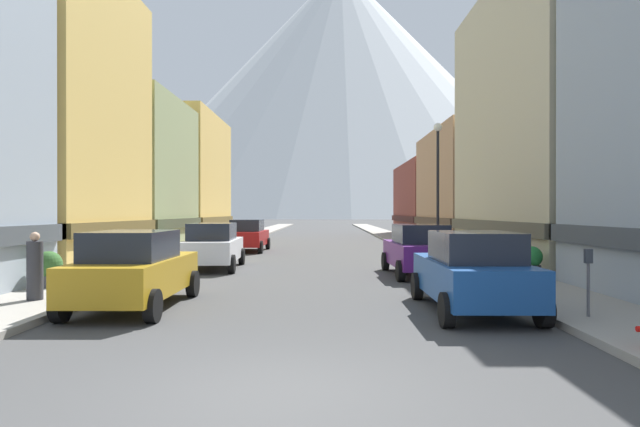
% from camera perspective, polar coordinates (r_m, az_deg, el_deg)
% --- Properties ---
extents(ground_plane, '(400.00, 400.00, 0.00)m').
position_cam_1_polar(ground_plane, '(6.77, -4.58, -18.90)').
color(ground_plane, '#3F3F3F').
extents(sidewalk_left, '(2.50, 100.00, 0.15)m').
position_cam_1_polar(sidewalk_left, '(41.99, -8.72, -2.74)').
color(sidewalk_left, gray).
rests_on(sidewalk_left, ground).
extents(sidewalk_right, '(2.50, 100.00, 0.15)m').
position_cam_1_polar(sidewalk_right, '(41.81, 8.46, -2.75)').
color(sidewalk_right, gray).
rests_on(sidewalk_right, ground).
extents(storefront_left_1, '(8.91, 8.23, 11.45)m').
position_cam_1_polar(storefront_left_1, '(24.36, -30.23, 8.03)').
color(storefront_left_1, '#D8B259').
rests_on(storefront_left_1, ground).
extents(storefront_left_2, '(7.38, 8.68, 8.45)m').
position_cam_1_polar(storefront_left_2, '(31.80, -20.82, 3.52)').
color(storefront_left_2, '#8C9966').
rests_on(storefront_left_2, ground).
extents(storefront_left_3, '(6.80, 11.04, 9.36)m').
position_cam_1_polar(storefront_left_3, '(41.56, -15.19, 3.35)').
color(storefront_left_3, '#D8B259').
rests_on(storefront_left_3, ground).
extents(storefront_right_1, '(7.08, 12.27, 11.88)m').
position_cam_1_polar(storefront_right_1, '(25.31, 24.95, 8.21)').
color(storefront_right_1, beige).
rests_on(storefront_right_1, ground).
extents(storefront_right_2, '(7.09, 11.95, 7.52)m').
position_cam_1_polar(storefront_right_2, '(36.84, 16.93, 2.36)').
color(storefront_right_2, tan).
rests_on(storefront_right_2, ground).
extents(storefront_right_3, '(7.96, 13.70, 6.54)m').
position_cam_1_polar(storefront_right_3, '(49.71, 13.15, 1.25)').
color(storefront_right_3, brown).
rests_on(storefront_right_3, ground).
extents(car_left_0, '(2.09, 4.41, 1.78)m').
position_cam_1_polar(car_left_0, '(13.04, -19.08, -5.61)').
color(car_left_0, '#B28419').
rests_on(car_left_0, ground).
extents(car_left_1, '(2.25, 4.49, 1.78)m').
position_cam_1_polar(car_left_1, '(21.22, -11.28, -3.37)').
color(car_left_1, silver).
rests_on(car_left_1, ground).
extents(car_left_2, '(2.10, 4.42, 1.78)m').
position_cam_1_polar(car_left_2, '(30.31, -7.66, -2.30)').
color(car_left_2, '#9E1111').
rests_on(car_left_2, ground).
extents(car_right_0, '(2.07, 4.41, 1.78)m').
position_cam_1_polar(car_right_0, '(12.34, 15.84, -5.93)').
color(car_right_0, '#19478C').
rests_on(car_right_0, ground).
extents(car_right_1, '(2.20, 4.46, 1.78)m').
position_cam_1_polar(car_right_1, '(18.98, 10.44, -3.79)').
color(car_right_1, '#591E72').
rests_on(car_right_1, ground).
extents(parking_meter_near, '(0.14, 0.10, 1.33)m').
position_cam_1_polar(parking_meter_near, '(11.88, 26.57, -5.64)').
color(parking_meter_near, '#595960').
rests_on(parking_meter_near, sidewalk_right).
extents(trash_bin_right, '(0.59, 0.59, 0.98)m').
position_cam_1_polar(trash_bin_right, '(18.20, 19.19, -4.78)').
color(trash_bin_right, '#4C5156').
rests_on(trash_bin_right, sidewalk_right).
extents(potted_plant_0, '(0.73, 0.73, 0.99)m').
position_cam_1_polar(potted_plant_0, '(16.48, -26.86, -5.04)').
color(potted_plant_0, '#4C4C51').
rests_on(potted_plant_0, sidewalk_left).
extents(potted_plant_1, '(0.74, 0.74, 1.09)m').
position_cam_1_polar(potted_plant_1, '(26.58, -15.94, -2.91)').
color(potted_plant_1, '#4C4C51').
rests_on(potted_plant_1, sidewalk_left).
extents(potted_plant_2, '(0.65, 0.65, 0.99)m').
position_cam_1_polar(potted_plant_2, '(18.06, 21.55, -4.73)').
color(potted_plant_2, '#4C4C51').
rests_on(potted_plant_2, sidewalk_right).
extents(pedestrian_0, '(0.36, 0.36, 1.59)m').
position_cam_1_polar(pedestrian_0, '(14.31, -27.99, -5.19)').
color(pedestrian_0, '#333338').
rests_on(pedestrian_0, sidewalk_left).
extents(streetlamp_right, '(0.36, 0.36, 5.86)m').
position_cam_1_polar(streetlamp_right, '(23.52, 12.39, 4.50)').
color(streetlamp_right, black).
rests_on(streetlamp_right, sidewalk_right).
extents(mountain_backdrop, '(224.64, 224.64, 123.99)m').
position_cam_1_polar(mountain_backdrop, '(273.09, 2.23, 12.83)').
color(mountain_backdrop, silver).
rests_on(mountain_backdrop, ground).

